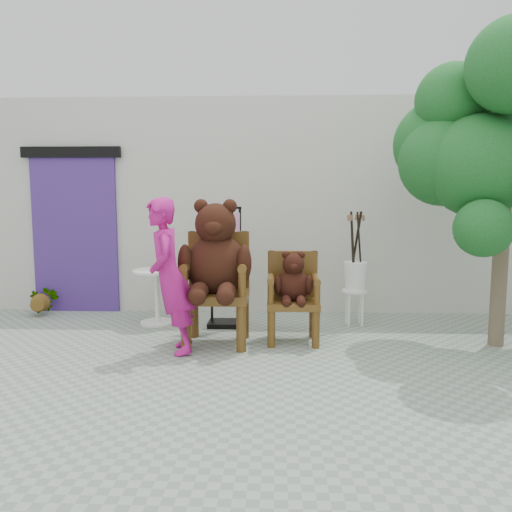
# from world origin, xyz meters

# --- Properties ---
(ground_plane) EXTENTS (60.00, 60.00, 0.00)m
(ground_plane) POSITION_xyz_m (0.00, 0.00, 0.00)
(ground_plane) COLOR gray
(ground_plane) RESTS_ON ground
(back_wall) EXTENTS (9.00, 1.00, 3.00)m
(back_wall) POSITION_xyz_m (0.00, 3.10, 1.50)
(back_wall) COLOR beige
(back_wall) RESTS_ON ground
(doorway) EXTENTS (1.40, 0.11, 2.33)m
(doorway) POSITION_xyz_m (-3.00, 2.58, 1.16)
(doorway) COLOR #46297B
(doorway) RESTS_ON ground
(chair_big) EXTENTS (0.80, 0.84, 1.61)m
(chair_big) POSITION_xyz_m (-0.81, 1.04, 0.90)
(chair_big) COLOR #482E0F
(chair_big) RESTS_ON ground
(chair_small) EXTENTS (0.58, 0.56, 1.04)m
(chair_small) POSITION_xyz_m (0.05, 1.18, 0.62)
(chair_small) COLOR #482E0F
(chair_small) RESTS_ON ground
(person) EXTENTS (0.51, 0.66, 1.62)m
(person) POSITION_xyz_m (-1.25, 0.70, 0.81)
(person) COLOR #BB177C
(person) RESTS_ON ground
(cafe_table) EXTENTS (0.60, 0.60, 0.70)m
(cafe_table) POSITION_xyz_m (-1.68, 1.89, 0.44)
(cafe_table) COLOR white
(cafe_table) RESTS_ON ground
(display_stand) EXTENTS (0.45, 0.35, 1.51)m
(display_stand) POSITION_xyz_m (-0.78, 1.81, 0.58)
(display_stand) COLOR black
(display_stand) RESTS_ON ground
(stool_bucket) EXTENTS (0.32, 0.32, 1.45)m
(stool_bucket) POSITION_xyz_m (0.86, 1.94, 0.64)
(stool_bucket) COLOR white
(stool_bucket) RESTS_ON ground
(tree) EXTENTS (2.18, 1.88, 3.34)m
(tree) POSITION_xyz_m (2.07, 1.12, 2.17)
(tree) COLOR #4D402E
(tree) RESTS_ON ground
(potted_plant) EXTENTS (0.45, 0.41, 0.43)m
(potted_plant) POSITION_xyz_m (-3.40, 2.32, 0.22)
(potted_plant) COLOR #113F1B
(potted_plant) RESTS_ON ground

